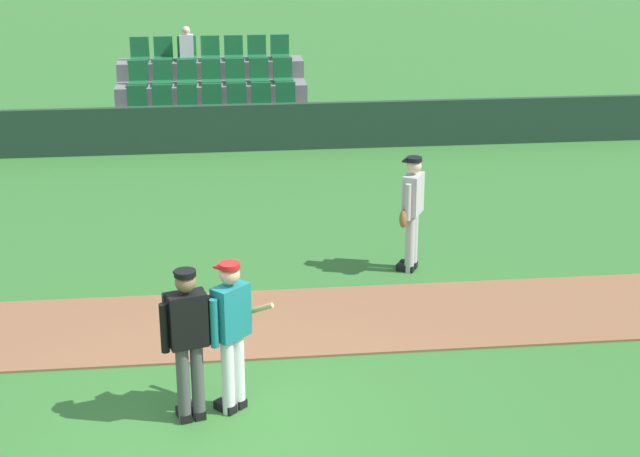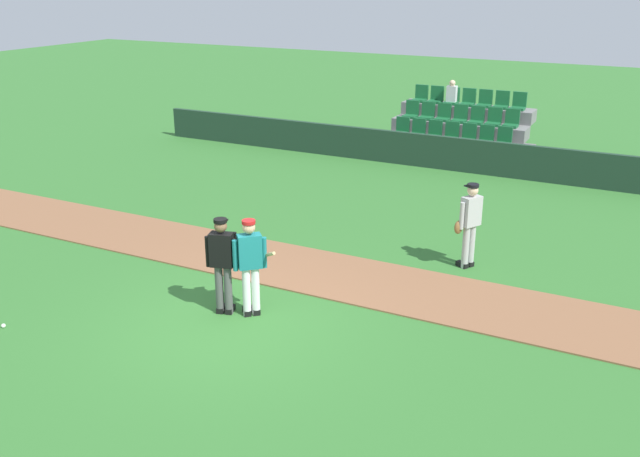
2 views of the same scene
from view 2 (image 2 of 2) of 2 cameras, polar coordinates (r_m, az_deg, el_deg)
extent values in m
plane|color=#33702D|center=(12.25, -7.19, -7.62)|extent=(80.00, 80.00, 0.00)
cube|color=brown|center=(14.25, -1.33, -3.27)|extent=(28.00, 2.07, 0.03)
cube|color=#1E3828|center=(21.74, 9.68, 6.08)|extent=(20.00, 0.16, 1.01)
cube|color=slate|center=(23.57, 11.05, 6.19)|extent=(4.45, 2.95, 0.30)
cube|color=slate|center=(22.69, 10.49, 6.61)|extent=(4.35, 0.85, 0.40)
cube|color=#196033|center=(23.06, 6.51, 7.66)|extent=(0.44, 0.40, 0.08)
cube|color=#196033|center=(23.21, 6.73, 8.37)|extent=(0.44, 0.08, 0.50)
cube|color=#196033|center=(22.87, 7.81, 7.51)|extent=(0.44, 0.40, 0.08)
cube|color=#196033|center=(23.02, 8.02, 8.22)|extent=(0.44, 0.08, 0.50)
cube|color=#196033|center=(22.70, 9.12, 7.34)|extent=(0.44, 0.40, 0.08)
cube|color=#196033|center=(22.85, 9.33, 8.06)|extent=(0.44, 0.08, 0.50)
cube|color=#196033|center=(22.54, 10.45, 7.17)|extent=(0.44, 0.40, 0.08)
cube|color=#196033|center=(22.70, 10.66, 7.89)|extent=(0.44, 0.08, 0.50)
cube|color=#196033|center=(22.40, 11.80, 7.00)|extent=(0.44, 0.40, 0.08)
cube|color=#196033|center=(22.55, 12.01, 7.72)|extent=(0.44, 0.08, 0.50)
cube|color=#196033|center=(22.26, 13.17, 6.82)|extent=(0.44, 0.40, 0.08)
cube|color=#196033|center=(22.42, 13.37, 7.55)|extent=(0.44, 0.08, 0.50)
cube|color=#196033|center=(22.14, 14.55, 6.63)|extent=(0.44, 0.40, 0.08)
cube|color=#196033|center=(22.30, 14.74, 7.36)|extent=(0.44, 0.08, 0.50)
cube|color=slate|center=(23.40, 11.18, 7.97)|extent=(4.35, 0.85, 0.40)
cube|color=#196033|center=(23.76, 7.29, 8.98)|extent=(0.44, 0.40, 0.08)
cube|color=#196033|center=(23.91, 7.50, 9.66)|extent=(0.44, 0.08, 0.50)
cube|color=#196033|center=(23.58, 8.56, 8.84)|extent=(0.44, 0.40, 0.08)
cube|color=#196033|center=(23.74, 8.77, 9.52)|extent=(0.44, 0.08, 0.50)
cube|color=#196033|center=(23.41, 9.84, 8.69)|extent=(0.44, 0.40, 0.08)
cube|color=#196033|center=(23.57, 10.05, 9.37)|extent=(0.44, 0.08, 0.50)
cube|color=#196033|center=(23.26, 11.15, 8.53)|extent=(0.44, 0.40, 0.08)
cube|color=#196033|center=(23.42, 11.34, 9.22)|extent=(0.44, 0.08, 0.50)
cube|color=#196033|center=(23.12, 12.46, 8.37)|extent=(0.44, 0.40, 0.08)
cube|color=#196033|center=(23.28, 12.65, 9.06)|extent=(0.44, 0.08, 0.50)
cube|color=#196033|center=(22.99, 13.79, 8.20)|extent=(0.44, 0.40, 0.08)
cube|color=#196033|center=(23.15, 13.98, 8.90)|extent=(0.44, 0.08, 0.50)
cube|color=#196033|center=(22.87, 15.14, 8.02)|extent=(0.44, 0.40, 0.08)
cube|color=#196033|center=(23.03, 15.32, 8.72)|extent=(0.44, 0.08, 0.50)
cube|color=slate|center=(24.13, 11.82, 9.26)|extent=(4.35, 0.85, 0.40)
cube|color=#196033|center=(24.47, 8.04, 10.23)|extent=(0.44, 0.40, 0.08)
cube|color=#196033|center=(24.64, 8.24, 10.87)|extent=(0.44, 0.08, 0.50)
cube|color=#196033|center=(24.30, 9.27, 10.09)|extent=(0.44, 0.40, 0.08)
cube|color=#196033|center=(24.47, 9.47, 10.74)|extent=(0.44, 0.08, 0.50)
cube|color=#196033|center=(24.14, 10.53, 9.95)|extent=(0.44, 0.40, 0.08)
cube|color=#196033|center=(24.31, 10.72, 10.61)|extent=(0.44, 0.08, 0.50)
cube|color=silver|center=(24.14, 10.61, 10.67)|extent=(0.32, 0.22, 0.52)
sphere|color=beige|center=(24.09, 10.67, 11.49)|extent=(0.20, 0.20, 0.20)
cube|color=#196033|center=(23.99, 11.80, 9.81)|extent=(0.44, 0.40, 0.08)
cube|color=#196033|center=(24.16, 11.99, 10.47)|extent=(0.44, 0.08, 0.50)
cube|color=#196033|center=(23.85, 13.09, 9.65)|extent=(0.44, 0.40, 0.08)
cube|color=#196033|center=(24.02, 13.27, 10.32)|extent=(0.44, 0.08, 0.50)
cube|color=#196033|center=(23.73, 14.38, 9.49)|extent=(0.44, 0.40, 0.08)
cube|color=#196033|center=(23.90, 14.56, 10.16)|extent=(0.44, 0.08, 0.50)
cube|color=#196033|center=(23.61, 15.69, 9.33)|extent=(0.44, 0.40, 0.08)
cube|color=#196033|center=(23.78, 15.86, 10.00)|extent=(0.44, 0.08, 0.50)
cylinder|color=white|center=(12.29, -5.96, -5.13)|extent=(0.14, 0.14, 0.90)
cylinder|color=white|center=(12.31, -5.23, -5.05)|extent=(0.14, 0.14, 0.90)
cube|color=black|center=(12.52, -5.95, -6.67)|extent=(0.27, 0.27, 0.10)
cube|color=black|center=(12.54, -5.22, -6.59)|extent=(0.27, 0.27, 0.10)
cube|color=#197075|center=(12.00, -5.71, -1.85)|extent=(0.44, 0.43, 0.60)
cylinder|color=#197075|center=(11.98, -6.88, -2.19)|extent=(0.09, 0.09, 0.55)
cylinder|color=#197075|center=(12.06, -4.54, -1.95)|extent=(0.09, 0.09, 0.55)
sphere|color=tan|center=(11.85, -5.78, 0.08)|extent=(0.22, 0.22, 0.22)
cylinder|color=#B21919|center=(11.82, -5.80, 0.54)|extent=(0.23, 0.23, 0.06)
cube|color=#B21919|center=(11.92, -5.89, 0.56)|extent=(0.21, 0.21, 0.02)
cylinder|color=tan|center=(12.19, -4.62, -2.21)|extent=(0.72, 0.44, 0.41)
cylinder|color=#4C4C4C|center=(12.44, -8.14, -4.90)|extent=(0.14, 0.14, 0.90)
cylinder|color=#4C4C4C|center=(12.40, -7.44, -4.96)|extent=(0.14, 0.14, 0.90)
cube|color=black|center=(12.67, -7.97, -6.42)|extent=(0.19, 0.28, 0.10)
cube|color=black|center=(12.62, -7.27, -6.50)|extent=(0.19, 0.28, 0.10)
cube|color=black|center=(12.12, -7.96, -1.72)|extent=(0.45, 0.32, 0.60)
cylinder|color=black|center=(12.22, -9.06, -1.85)|extent=(0.09, 0.09, 0.55)
cylinder|color=black|center=(12.07, -6.82, -2.02)|extent=(0.09, 0.09, 0.55)
sphere|color=brown|center=(11.97, -8.05, 0.20)|extent=(0.22, 0.22, 0.22)
cylinder|color=black|center=(11.94, -8.08, 0.65)|extent=(0.23, 0.23, 0.06)
cube|color=black|center=(12.04, -7.92, 0.67)|extent=(0.21, 0.17, 0.02)
cube|color=black|center=(12.24, -7.76, -1.49)|extent=(0.44, 0.20, 0.56)
cylinder|color=#B2B2B2|center=(14.46, 11.70, -1.48)|extent=(0.14, 0.14, 0.90)
cylinder|color=#B2B2B2|center=(14.57, 12.14, -1.35)|extent=(0.14, 0.14, 0.90)
cube|color=black|center=(14.65, 11.42, -2.87)|extent=(0.29, 0.23, 0.10)
cube|color=black|center=(14.75, 11.86, -2.73)|extent=(0.29, 0.23, 0.10)
cube|color=#B2B2B2|center=(14.26, 12.13, 1.39)|extent=(0.39, 0.46, 0.60)
cylinder|color=#B2B2B2|center=(14.10, 11.41, 1.02)|extent=(0.09, 0.09, 0.55)
cylinder|color=#B2B2B2|center=(14.45, 12.81, 1.37)|extent=(0.09, 0.09, 0.55)
sphere|color=beige|center=(14.13, 12.26, 3.04)|extent=(0.22, 0.22, 0.22)
cylinder|color=black|center=(14.10, 12.29, 3.43)|extent=(0.23, 0.23, 0.06)
cube|color=black|center=(14.18, 11.99, 3.41)|extent=(0.19, 0.22, 0.02)
ellipsoid|color=brown|center=(14.21, 11.14, 0.10)|extent=(0.20, 0.23, 0.28)
sphere|color=white|center=(13.14, -24.24, -7.19)|extent=(0.07, 0.07, 0.07)
camera|label=1|loc=(6.22, -65.87, 7.72)|focal=54.59mm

